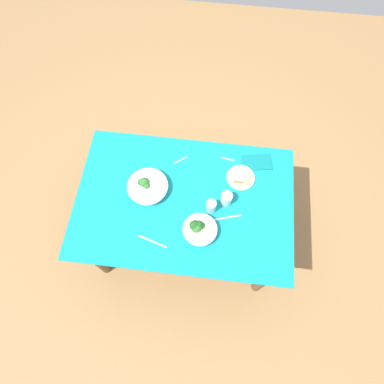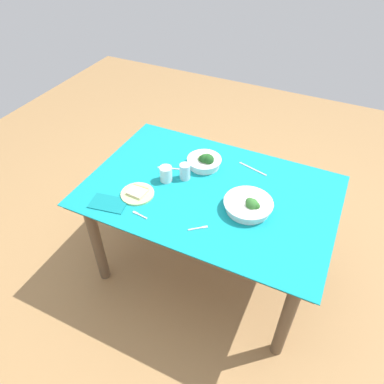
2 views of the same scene
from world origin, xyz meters
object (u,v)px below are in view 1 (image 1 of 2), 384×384
(broccoli_bowl_near, at_px, (199,229))
(water_glass_center, at_px, (211,206))
(water_glass_side, at_px, (226,199))
(table_knife_left, at_px, (227,218))
(napkin_folded_upper, at_px, (257,162))
(bread_side_plate, at_px, (241,178))
(fork_by_far_bowl, at_px, (180,160))
(table_knife_right, at_px, (152,241))
(fork_by_near_bowl, at_px, (228,159))
(broccoli_bowl_far, at_px, (147,187))

(broccoli_bowl_near, distance_m, water_glass_center, 0.17)
(water_glass_side, xyz_separation_m, table_knife_left, (0.02, -0.11, -0.05))
(broccoli_bowl_near, relative_size, water_glass_center, 2.14)
(water_glass_side, bearing_deg, napkin_folded_upper, 58.82)
(bread_side_plate, xyz_separation_m, fork_by_far_bowl, (-0.43, 0.09, -0.01))
(bread_side_plate, bearing_deg, water_glass_center, -125.82)
(broccoli_bowl_near, xyz_separation_m, table_knife_right, (-0.28, -0.10, -0.04))
(napkin_folded_upper, bearing_deg, fork_by_near_bowl, 179.53)
(broccoli_bowl_far, bearing_deg, water_glass_center, -12.45)
(broccoli_bowl_near, height_order, water_glass_center, broccoli_bowl_near)
(fork_by_near_bowl, relative_size, napkin_folded_upper, 0.48)
(broccoli_bowl_near, height_order, water_glass_side, broccoli_bowl_near)
(broccoli_bowl_far, distance_m, broccoli_bowl_near, 0.45)
(water_glass_center, xyz_separation_m, napkin_folded_upper, (0.29, 0.39, -0.05))
(table_knife_left, distance_m, napkin_folded_upper, 0.47)
(water_glass_center, height_order, fork_by_far_bowl, water_glass_center)
(bread_side_plate, relative_size, water_glass_center, 1.91)
(broccoli_bowl_far, bearing_deg, fork_by_near_bowl, 29.48)
(broccoli_bowl_far, bearing_deg, fork_by_far_bowl, 52.58)
(bread_side_plate, distance_m, water_glass_side, 0.21)
(fork_by_far_bowl, relative_size, fork_by_near_bowl, 0.91)
(broccoli_bowl_near, relative_size, bread_side_plate, 1.12)
(broccoli_bowl_near, xyz_separation_m, table_knife_left, (0.17, 0.11, -0.04))
(fork_by_near_bowl, relative_size, table_knife_right, 0.49)
(bread_side_plate, xyz_separation_m, water_glass_side, (-0.09, -0.19, 0.04))
(broccoli_bowl_far, xyz_separation_m, water_glass_center, (0.44, -0.10, 0.02))
(bread_side_plate, bearing_deg, table_knife_right, -135.78)
(water_glass_center, height_order, table_knife_right, water_glass_center)
(fork_by_near_bowl, bearing_deg, fork_by_far_bowl, -163.58)
(water_glass_side, xyz_separation_m, fork_by_far_bowl, (-0.34, 0.27, -0.05))
(broccoli_bowl_near, height_order, napkin_folded_upper, broccoli_bowl_near)
(broccoli_bowl_far, height_order, table_knife_right, broccoli_bowl_far)
(water_glass_center, bearing_deg, fork_by_far_bowl, 126.15)
(fork_by_far_bowl, bearing_deg, table_knife_right, 42.30)
(fork_by_near_bowl, bearing_deg, napkin_folded_upper, 7.43)
(fork_by_near_bowl, xyz_separation_m, table_knife_right, (-0.43, -0.65, -0.00))
(fork_by_near_bowl, height_order, napkin_folded_upper, napkin_folded_upper)
(broccoli_bowl_near, xyz_separation_m, water_glass_side, (0.15, 0.23, 0.01))
(bread_side_plate, bearing_deg, broccoli_bowl_near, -120.64)
(napkin_folded_upper, bearing_deg, table_knife_right, -134.29)
(broccoli_bowl_far, xyz_separation_m, broccoli_bowl_near, (0.37, -0.25, 0.01))
(water_glass_center, distance_m, napkin_folded_upper, 0.49)
(bread_side_plate, bearing_deg, napkin_folded_upper, 52.05)
(table_knife_right, bearing_deg, fork_by_far_bowl, -83.15)
(broccoli_bowl_near, xyz_separation_m, napkin_folded_upper, (0.35, 0.55, -0.04))
(bread_side_plate, xyz_separation_m, water_glass_center, (-0.18, -0.25, 0.04))
(fork_by_near_bowl, bearing_deg, bread_side_plate, -47.10)
(fork_by_far_bowl, relative_size, table_knife_left, 0.47)
(water_glass_center, distance_m, fork_by_near_bowl, 0.40)
(water_glass_center, xyz_separation_m, fork_by_near_bowl, (0.08, 0.39, -0.05))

